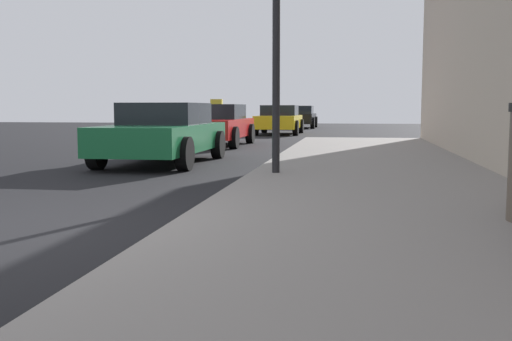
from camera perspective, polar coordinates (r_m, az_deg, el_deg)
The scene contains 5 objects.
sidewalk at distance 5.15m, azimuth 13.28°, elevation -6.56°, with size 4.00×32.00×0.15m, color gray.
car_green at distance 12.94m, azimuth -8.66°, elevation 3.53°, with size 1.95×4.40×1.27m.
car_red at distance 18.80m, azimuth -3.83°, elevation 4.32°, with size 1.94×4.31×1.43m.
car_yellow at distance 26.87m, azimuth 2.20°, elevation 4.81°, with size 1.93×4.09×1.27m.
car_black at distance 35.08m, azimuth 4.02°, elevation 5.06°, with size 2.01×4.08×1.27m.
Camera 1 is at (3.61, -5.01, 1.17)m, focal length 42.61 mm.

